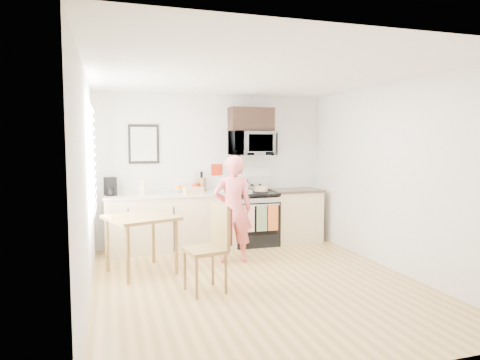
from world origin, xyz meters
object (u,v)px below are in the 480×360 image
object	(u,v)px
person	(233,209)
cake	(261,190)
dining_table	(141,223)
chair	(216,235)
microwave	(252,143)
range	(254,219)

from	to	relation	value
person	cake	world-z (taller)	person
person	dining_table	bearing A→B (deg)	13.78
chair	cake	size ratio (longest dim) A/B	3.83
microwave	chair	xyz separation A→B (m)	(-1.18, -2.18, -1.09)
person	cake	xyz separation A→B (m)	(0.76, 0.90, 0.17)
microwave	chair	bearing A→B (deg)	-118.53
range	microwave	world-z (taller)	microwave
microwave	dining_table	bearing A→B (deg)	-148.38
cake	person	bearing A→B (deg)	-130.36
dining_table	cake	size ratio (longest dim) A/B	3.46
dining_table	chair	distance (m)	1.25
dining_table	cake	world-z (taller)	cake
person	chair	bearing A→B (deg)	71.79
microwave	chair	distance (m)	2.71
range	person	bearing A→B (deg)	-123.92
range	chair	size ratio (longest dim) A/B	1.12
range	microwave	bearing A→B (deg)	90.06
range	cake	bearing A→B (deg)	-36.79
range	microwave	distance (m)	1.33
range	person	size ratio (longest dim) A/B	0.73
range	person	xyz separation A→B (m)	(-0.66, -0.98, 0.36)
microwave	person	distance (m)	1.59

